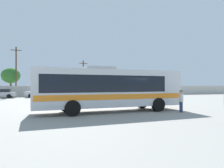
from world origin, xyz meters
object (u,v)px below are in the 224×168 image
at_px(parked_car_leftmost_silver, 0,93).
at_px(roadside_tree_midleft, 11,76).
at_px(utility_pole_far, 83,77).
at_px(parked_car_second_silver, 41,93).
at_px(roadside_tree_midright, 90,75).
at_px(utility_pole_near, 16,71).
at_px(attendant_by_bus_door, 181,100).
at_px(coach_bus_silver_orange, 108,88).
at_px(parked_car_third_dark_blue, 73,92).

bearing_deg(parked_car_leftmost_silver, roadside_tree_midleft, 85.75).
bearing_deg(utility_pole_far, parked_car_second_silver, -138.89).
bearing_deg(roadside_tree_midright, utility_pole_near, -163.90).
height_order(parked_car_leftmost_silver, utility_pole_far, utility_pole_far).
xyz_separation_m(attendant_by_bus_door, roadside_tree_midright, (-0.69, 31.40, 3.39)).
bearing_deg(roadside_tree_midleft, utility_pole_near, -56.07).
height_order(attendant_by_bus_door, roadside_tree_midleft, roadside_tree_midleft).
relative_size(utility_pole_far, roadside_tree_midleft, 1.37).
xyz_separation_m(attendant_by_bus_door, utility_pole_near, (-14.88, 27.31, 3.69)).
bearing_deg(attendant_by_bus_door, utility_pole_near, 118.58).
bearing_deg(utility_pole_near, roadside_tree_midleft, 123.93).
relative_size(attendant_by_bus_door, parked_car_leftmost_silver, 0.36).
relative_size(parked_car_second_silver, roadside_tree_midright, 0.80).
distance_m(coach_bus_silver_orange, roadside_tree_midright, 30.06).
distance_m(parked_car_leftmost_silver, parked_car_third_dark_blue, 11.14).
distance_m(attendant_by_bus_door, roadside_tree_midleft, 33.22).
xyz_separation_m(parked_car_leftmost_silver, roadside_tree_midleft, (0.46, 6.24, 3.00)).
distance_m(utility_pole_near, roadside_tree_midright, 14.77).
height_order(parked_car_third_dark_blue, utility_pole_near, utility_pole_near).
bearing_deg(roadside_tree_midleft, roadside_tree_midright, 9.02).
bearing_deg(coach_bus_silver_orange, parked_car_second_silver, 104.67).
xyz_separation_m(utility_pole_near, roadside_tree_midleft, (-1.12, 1.66, -0.85)).
bearing_deg(coach_bus_silver_orange, roadside_tree_midleft, 111.88).
xyz_separation_m(attendant_by_bus_door, parked_car_leftmost_silver, (-16.46, 22.73, -0.16)).
bearing_deg(parked_car_second_silver, utility_pole_far, 41.11).
distance_m(attendant_by_bus_door, utility_pole_far, 30.02).
relative_size(parked_car_leftmost_silver, roadside_tree_midleft, 0.86).
bearing_deg(parked_car_leftmost_silver, utility_pole_near, 70.90).
bearing_deg(attendant_by_bus_door, roadside_tree_midleft, 118.91).
bearing_deg(roadside_tree_midleft, parked_car_third_dark_blue, -31.64).
xyz_separation_m(parked_car_second_silver, parked_car_third_dark_blue, (5.23, -0.33, 0.02)).
xyz_separation_m(coach_bus_silver_orange, utility_pole_far, (2.60, 28.02, 1.94)).
distance_m(parked_car_third_dark_blue, utility_pole_near, 11.39).
xyz_separation_m(coach_bus_silver_orange, attendant_by_bus_door, (5.07, -1.77, -0.88)).
relative_size(utility_pole_far, roadside_tree_midright, 1.23).
xyz_separation_m(attendant_by_bus_door, parked_car_second_silver, (-10.56, 22.73, -0.13)).
relative_size(utility_pole_near, roadside_tree_midleft, 1.70).
bearing_deg(roadside_tree_midright, parked_car_leftmost_silver, -151.21).
relative_size(parked_car_second_silver, utility_pole_near, 0.52).
bearing_deg(utility_pole_far, parked_car_leftmost_silver, -153.24).
height_order(parked_car_second_silver, utility_pole_far, utility_pole_far).
bearing_deg(coach_bus_silver_orange, roadside_tree_midright, 81.59).
bearing_deg(parked_car_third_dark_blue, parked_car_second_silver, 176.38).
bearing_deg(attendant_by_bus_door, parked_car_leftmost_silver, 125.91).
bearing_deg(utility_pole_far, parked_car_third_dark_blue, -111.12).
distance_m(attendant_by_bus_door, utility_pole_near, 31.31).
relative_size(attendant_by_bus_door, roadside_tree_midleft, 0.31).
bearing_deg(utility_pole_near, attendant_by_bus_door, -61.42).
distance_m(attendant_by_bus_door, parked_car_second_silver, 25.06).
distance_m(parked_car_third_dark_blue, roadside_tree_midright, 10.71).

